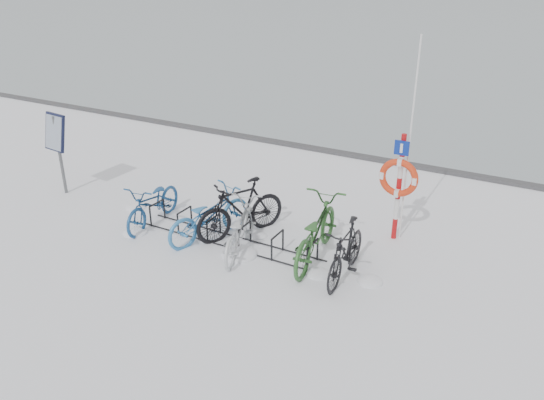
# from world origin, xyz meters

# --- Properties ---
(ground) EXTENTS (900.00, 900.00, 0.00)m
(ground) POSITION_xyz_m (0.00, 0.00, 0.00)
(ground) COLOR white
(ground) RESTS_ON ground
(quay_edge) EXTENTS (400.00, 0.25, 0.10)m
(quay_edge) POSITION_xyz_m (0.00, 5.90, 0.05)
(quay_edge) COLOR #3F3F42
(quay_edge) RESTS_ON ground
(bike_rack) EXTENTS (4.00, 0.48, 0.46)m
(bike_rack) POSITION_xyz_m (0.00, 0.00, 0.18)
(bike_rack) COLOR black
(bike_rack) RESTS_ON ground
(info_board) EXTENTS (0.67, 0.31, 1.93)m
(info_board) POSITION_xyz_m (-4.76, 0.12, 1.39)
(info_board) COLOR #595B5E
(info_board) RESTS_ON ground
(lifebuoy_station) EXTENTS (0.75, 0.22, 3.92)m
(lifebuoy_station) POSITION_xyz_m (2.78, 1.68, 1.32)
(lifebuoy_station) COLOR #AD0D11
(lifebuoy_station) RESTS_ON ground
(bike_0) EXTENTS (0.90, 1.93, 0.98)m
(bike_0) POSITION_xyz_m (-1.83, -0.06, 0.49)
(bike_0) COLOR navy
(bike_0) RESTS_ON ground
(bike_1) EXTENTS (1.22, 2.09, 1.04)m
(bike_1) POSITION_xyz_m (-0.45, -0.00, 0.52)
(bike_1) COLOR #3279B8
(bike_1) RESTS_ON ground
(bike_2) EXTENTS (1.40, 2.03, 1.19)m
(bike_2) POSITION_xyz_m (0.03, 0.40, 0.60)
(bike_2) COLOR black
(bike_2) RESTS_ON ground
(bike_3) EXTENTS (1.18, 2.01, 0.99)m
(bike_3) POSITION_xyz_m (0.36, -0.18, 0.50)
(bike_3) COLOR silver
(bike_3) RESTS_ON ground
(bike_4) EXTENTS (1.03, 2.30, 1.16)m
(bike_4) POSITION_xyz_m (1.72, 0.27, 0.58)
(bike_4) COLOR #2C5D29
(bike_4) RESTS_ON ground
(bike_5) EXTENTS (0.57, 1.76, 1.04)m
(bike_5) POSITION_xyz_m (2.45, -0.04, 0.52)
(bike_5) COLOR black
(bike_5) RESTS_ON ground
(snow_drifts) EXTENTS (6.05, 1.85, 0.24)m
(snow_drifts) POSITION_xyz_m (0.19, -0.00, 0.00)
(snow_drifts) COLOR white
(snow_drifts) RESTS_ON ground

